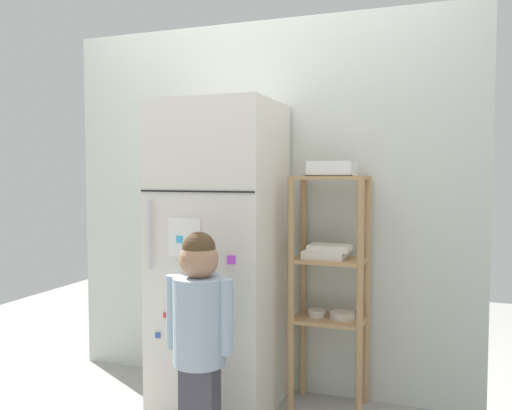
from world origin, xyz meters
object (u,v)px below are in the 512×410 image
object	(u,v)px
pantry_shelf_unit	(329,274)
fruit_bin	(332,169)
refrigerator	(220,255)
child_standing	(199,320)

from	to	relation	value
pantry_shelf_unit	fruit_bin	xyz separation A→B (m)	(0.01, -0.01, 0.55)
refrigerator	pantry_shelf_unit	world-z (taller)	refrigerator
refrigerator	fruit_bin	xyz separation A→B (m)	(0.58, 0.14, 0.46)
child_standing	fruit_bin	distance (m)	1.04
pantry_shelf_unit	child_standing	bearing A→B (deg)	-124.60
pantry_shelf_unit	fruit_bin	world-z (taller)	fruit_bin
child_standing	pantry_shelf_unit	bearing A→B (deg)	55.40
refrigerator	child_standing	size ratio (longest dim) A/B	1.63
child_standing	pantry_shelf_unit	size ratio (longest dim) A/B	0.80
refrigerator	child_standing	world-z (taller)	refrigerator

